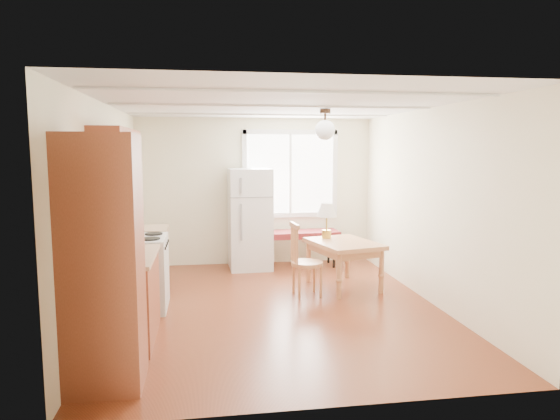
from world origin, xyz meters
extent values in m
cube|color=#542011|center=(0.00, 0.00, 0.00)|extent=(4.60, 5.60, 0.12)
cube|color=white|center=(0.00, 0.00, 2.50)|extent=(4.60, 5.60, 0.12)
cube|color=#F6EFC5|center=(0.00, 2.50, 1.25)|extent=(4.60, 0.10, 2.50)
cube|color=#F6EFC5|center=(0.00, -2.50, 1.25)|extent=(4.60, 0.10, 2.50)
cube|color=#F6EFC5|center=(-2.00, 0.00, 1.25)|extent=(0.10, 5.60, 2.50)
cube|color=#F6EFC5|center=(2.00, 0.00, 1.25)|extent=(0.10, 5.60, 2.50)
cube|color=brown|center=(-1.70, -1.85, 1.05)|extent=(0.60, 0.60, 2.10)
cube|color=brown|center=(-1.70, -0.85, 0.43)|extent=(0.60, 1.10, 0.86)
cube|color=tan|center=(-1.69, -0.85, 0.88)|extent=(0.62, 1.14, 0.04)
cube|color=silver|center=(-1.68, 0.20, 0.45)|extent=(0.65, 0.76, 0.90)
cube|color=brown|center=(-1.70, 0.95, 0.43)|extent=(0.60, 0.60, 0.86)
cube|color=brown|center=(-1.83, -0.15, 1.85)|extent=(0.33, 1.60, 0.70)
cube|color=white|center=(0.60, 2.48, 1.55)|extent=(1.50, 0.02, 1.35)
cylinder|color=black|center=(0.70, 0.40, 2.46)|extent=(0.14, 0.14, 0.06)
cylinder|color=black|center=(0.70, 0.40, 2.36)|extent=(0.03, 0.03, 0.16)
sphere|color=white|center=(0.70, 0.40, 2.22)|extent=(0.26, 0.26, 0.26)
cube|color=silver|center=(-0.14, 2.12, 0.83)|extent=(0.70, 0.70, 1.66)
cube|color=gray|center=(-0.14, 1.78, 1.22)|extent=(0.68, 0.02, 0.02)
cube|color=gray|center=(-0.31, 1.76, 0.99)|extent=(0.03, 0.03, 0.99)
cube|color=maroon|center=(0.70, 2.11, 0.55)|extent=(1.33, 0.54, 0.10)
cylinder|color=black|center=(0.15, 1.93, 0.25)|extent=(0.04, 0.04, 0.50)
cylinder|color=black|center=(1.25, 1.93, 0.25)|extent=(0.04, 0.04, 0.50)
cylinder|color=black|center=(0.15, 2.30, 0.25)|extent=(0.04, 0.04, 0.50)
cylinder|color=black|center=(1.25, 2.30, 0.25)|extent=(0.04, 0.04, 0.50)
cube|color=#A86B40|center=(1.08, 0.75, 0.64)|extent=(1.03, 1.23, 0.06)
cube|color=#A86B40|center=(1.08, 0.75, 0.56)|extent=(0.91, 1.11, 0.10)
cylinder|color=#A86B40|center=(0.87, 0.22, 0.30)|extent=(0.07, 0.07, 0.61)
cylinder|color=#A86B40|center=(1.51, 0.38, 0.30)|extent=(0.07, 0.07, 0.61)
cylinder|color=#A86B40|center=(0.65, 1.12, 0.30)|extent=(0.07, 0.07, 0.61)
cylinder|color=#A86B40|center=(1.29, 1.28, 0.30)|extent=(0.07, 0.07, 0.61)
cylinder|color=#A86B40|center=(0.48, 0.43, 0.44)|extent=(0.43, 0.43, 0.05)
cylinder|color=#A86B40|center=(0.34, 0.27, 0.22)|extent=(0.04, 0.04, 0.44)
cylinder|color=#A86B40|center=(0.64, 0.29, 0.22)|extent=(0.04, 0.04, 0.44)
cylinder|color=#A86B40|center=(0.32, 0.56, 0.22)|extent=(0.04, 0.04, 0.44)
cylinder|color=#A86B40|center=(0.62, 0.59, 0.22)|extent=(0.04, 0.04, 0.44)
cylinder|color=gold|center=(0.90, 1.07, 0.73)|extent=(0.14, 0.14, 0.12)
cylinder|color=gold|center=(0.90, 1.07, 0.89)|extent=(0.02, 0.02, 0.20)
cone|color=white|center=(0.90, 1.07, 1.09)|extent=(0.30, 0.30, 0.20)
cube|color=black|center=(-1.72, -0.87, 0.94)|extent=(0.21, 0.24, 0.08)
cube|color=black|center=(-1.72, -0.96, 1.12)|extent=(0.19, 0.08, 0.29)
cylinder|color=black|center=(-1.72, -0.82, 1.04)|extent=(0.14, 0.14, 0.12)
cylinder|color=red|center=(-1.74, -0.98, 0.99)|extent=(0.12, 0.12, 0.17)
sphere|color=red|center=(-1.74, -0.98, 1.10)|extent=(0.06, 0.06, 0.06)
camera|label=1|loc=(-0.87, -6.01, 1.97)|focal=32.00mm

